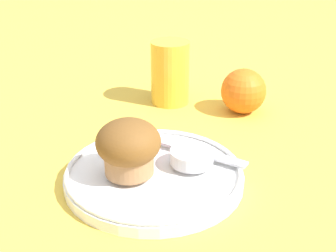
% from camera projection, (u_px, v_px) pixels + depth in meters
% --- Properties ---
extents(ground_plane, '(3.00, 3.00, 0.00)m').
position_uv_depth(ground_plane, '(153.00, 176.00, 0.60)').
color(ground_plane, gold).
extents(plate, '(0.22, 0.22, 0.02)m').
position_uv_depth(plate, '(154.00, 175.00, 0.59)').
color(plate, white).
rests_on(plate, ground_plane).
extents(muffin, '(0.08, 0.08, 0.07)m').
position_uv_depth(muffin, '(129.00, 147.00, 0.56)').
color(muffin, '#9E7047').
rests_on(muffin, plate).
extents(cream_ramekin, '(0.06, 0.06, 0.02)m').
position_uv_depth(cream_ramekin, '(192.00, 156.00, 0.59)').
color(cream_ramekin, silver).
rests_on(cream_ramekin, plate).
extents(berry_pair, '(0.03, 0.02, 0.02)m').
position_uv_depth(berry_pair, '(149.00, 142.00, 0.63)').
color(berry_pair, maroon).
rests_on(berry_pair, plate).
extents(butter_knife, '(0.19, 0.06, 0.00)m').
position_uv_depth(butter_knife, '(181.00, 147.00, 0.63)').
color(butter_knife, silver).
rests_on(butter_knife, plate).
extents(orange_fruit, '(0.07, 0.07, 0.07)m').
position_uv_depth(orange_fruit, '(243.00, 91.00, 0.77)').
color(orange_fruit, orange).
rests_on(orange_fruit, ground_plane).
extents(juice_glass, '(0.07, 0.07, 0.11)m').
position_uv_depth(juice_glass, '(170.00, 73.00, 0.80)').
color(juice_glass, gold).
rests_on(juice_glass, ground_plane).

